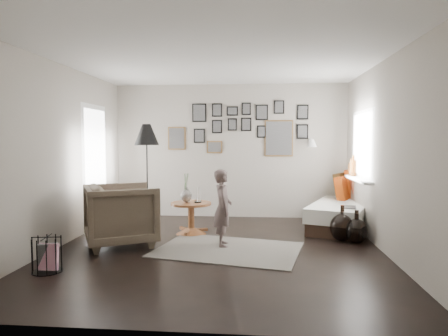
# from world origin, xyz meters

# --- Properties ---
(ground) EXTENTS (4.80, 4.80, 0.00)m
(ground) POSITION_xyz_m (0.00, 0.00, 0.00)
(ground) COLOR black
(ground) RESTS_ON ground
(wall_back) EXTENTS (4.50, 0.00, 4.50)m
(wall_back) POSITION_xyz_m (0.00, 2.40, 1.30)
(wall_back) COLOR #A39B8E
(wall_back) RESTS_ON ground
(wall_front) EXTENTS (4.50, 0.00, 4.50)m
(wall_front) POSITION_xyz_m (0.00, -2.40, 1.30)
(wall_front) COLOR #A39B8E
(wall_front) RESTS_ON ground
(wall_left) EXTENTS (0.00, 4.80, 4.80)m
(wall_left) POSITION_xyz_m (-2.25, 0.00, 1.30)
(wall_left) COLOR #A39B8E
(wall_left) RESTS_ON ground
(wall_right) EXTENTS (0.00, 4.80, 4.80)m
(wall_right) POSITION_xyz_m (2.25, 0.00, 1.30)
(wall_right) COLOR #A39B8E
(wall_right) RESTS_ON ground
(ceiling) EXTENTS (4.80, 4.80, 0.00)m
(ceiling) POSITION_xyz_m (0.00, 0.00, 2.60)
(ceiling) COLOR white
(ceiling) RESTS_ON wall_back
(door_left) EXTENTS (0.00, 2.14, 2.14)m
(door_left) POSITION_xyz_m (-2.23, 1.20, 1.05)
(door_left) COLOR white
(door_left) RESTS_ON wall_left
(window_right) EXTENTS (0.15, 1.32, 1.30)m
(window_right) POSITION_xyz_m (2.18, 1.34, 0.93)
(window_right) COLOR white
(window_right) RESTS_ON wall_right
(gallery_wall) EXTENTS (2.74, 0.03, 1.08)m
(gallery_wall) POSITION_xyz_m (0.29, 2.38, 1.74)
(gallery_wall) COLOR brown
(gallery_wall) RESTS_ON wall_back
(wall_sconce) EXTENTS (0.18, 0.36, 0.16)m
(wall_sconce) POSITION_xyz_m (1.55, 2.13, 1.46)
(wall_sconce) COLOR white
(wall_sconce) RESTS_ON wall_back
(rug) EXTENTS (2.16, 1.72, 0.01)m
(rug) POSITION_xyz_m (0.15, -0.01, 0.01)
(rug) COLOR beige
(rug) RESTS_ON ground
(pedestal_table) EXTENTS (0.65, 0.65, 0.51)m
(pedestal_table) POSITION_xyz_m (-0.52, 0.89, 0.24)
(pedestal_table) COLOR brown
(pedestal_table) RESTS_ON ground
(vase) EXTENTS (0.19, 0.19, 0.47)m
(vase) POSITION_xyz_m (-0.60, 0.91, 0.66)
(vase) COLOR black
(vase) RESTS_ON pedestal_table
(candles) EXTENTS (0.11, 0.11, 0.24)m
(candles) POSITION_xyz_m (-0.41, 0.89, 0.63)
(candles) COLOR black
(candles) RESTS_ON pedestal_table
(daybed) EXTENTS (1.50, 2.12, 0.96)m
(daybed) POSITION_xyz_m (2.00, 1.67, 0.29)
(daybed) COLOR black
(daybed) RESTS_ON ground
(magazine_on_daybed) EXTENTS (0.27, 0.33, 0.02)m
(magazine_on_daybed) POSITION_xyz_m (2.00, 1.02, 0.45)
(magazine_on_daybed) COLOR black
(magazine_on_daybed) RESTS_ON daybed
(armchair) EXTENTS (1.30, 1.29, 0.89)m
(armchair) POSITION_xyz_m (-1.41, 0.13, 0.44)
(armchair) COLOR brown
(armchair) RESTS_ON ground
(armchair_cushion) EXTENTS (0.54, 0.55, 0.18)m
(armchair_cushion) POSITION_xyz_m (-1.38, 0.18, 0.48)
(armchair_cushion) COLOR silver
(armchair_cushion) RESTS_ON armchair
(floor_lamp) EXTENTS (0.42, 0.42, 1.79)m
(floor_lamp) POSITION_xyz_m (-1.34, 1.27, 1.54)
(floor_lamp) COLOR black
(floor_lamp) RESTS_ON ground
(magazine_basket) EXTENTS (0.37, 0.37, 0.40)m
(magazine_basket) POSITION_xyz_m (-1.85, -1.10, 0.20)
(magazine_basket) COLOR black
(magazine_basket) RESTS_ON ground
(demijohn_large) EXTENTS (0.36, 0.36, 0.54)m
(demijohn_large) POSITION_xyz_m (1.82, 0.63, 0.21)
(demijohn_large) COLOR black
(demijohn_large) RESTS_ON ground
(demijohn_small) EXTENTS (0.32, 0.32, 0.49)m
(demijohn_small) POSITION_xyz_m (2.00, 0.51, 0.19)
(demijohn_small) COLOR black
(demijohn_small) RESTS_ON ground
(child) EXTENTS (0.32, 0.44, 1.10)m
(child) POSITION_xyz_m (0.06, 0.19, 0.55)
(child) COLOR brown
(child) RESTS_ON ground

